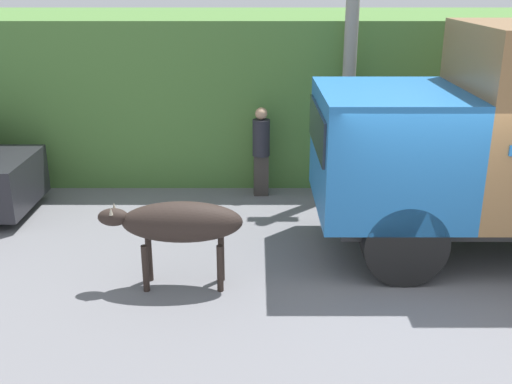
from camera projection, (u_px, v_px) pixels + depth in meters
ground_plane at (420, 280)px, 8.66m from camera, size 60.00×60.00×0.00m
hillside_embankment at (357, 86)px, 14.35m from camera, size 32.00×5.31×3.35m
brown_cow at (182, 223)px, 8.20m from camera, size 1.98×0.57×1.26m
pedestrian_on_hill at (264, 148)px, 11.73m from camera, size 0.36×0.36×1.78m
utility_pole at (353, 52)px, 11.18m from camera, size 0.90×0.25×5.41m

